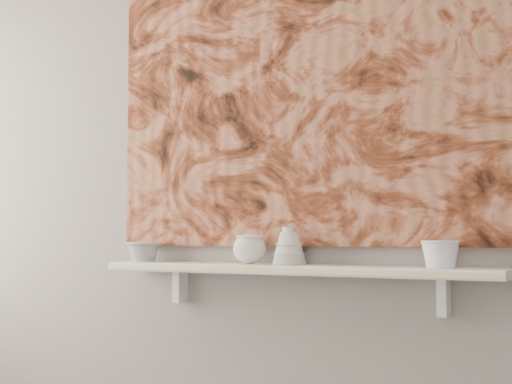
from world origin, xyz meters
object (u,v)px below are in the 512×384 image
Objects in this scene: painting at (300,88)px; shelf at (290,269)px; bell_vessel at (289,246)px; bowl_white at (440,254)px; bowl_grey at (144,251)px; cup_cream at (250,249)px.

shelf is at bearing -90.00° from painting.
bell_vessel reaches higher than bowl_white.
painting is 11.22× the size of bowl_grey.
bowl_grey is at bearing -172.50° from painting.
shelf is 10.47× the size of bowl_grey.
cup_cream is (-0.16, 0.00, 0.07)m from shelf.
cup_cream is 0.99× the size of bowl_white.
bowl_grey is (-0.61, -0.08, -0.57)m from painting.
cup_cream reaches higher than bowl_white.
cup_cream is at bearing -152.70° from painting.
bowl_grey is 1.18× the size of cup_cream.
bowl_grey is at bearing 180.00° from cup_cream.
painting is at bearing 90.00° from shelf.
bowl_white reaches higher than bowl_grey.
bowl_white is (0.50, 0.00, -0.02)m from bell_vessel.
bowl_white is (0.50, -0.08, -0.57)m from painting.
bowl_grey is at bearing 180.00° from shelf.
painting is 13.21× the size of cup_cream.
painting is 0.55m from bell_vessel.
bowl_white reaches higher than shelf.
painting reaches higher than bell_vessel.
bell_vessel is (-0.00, 0.00, 0.08)m from shelf.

